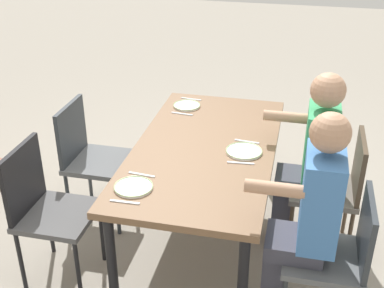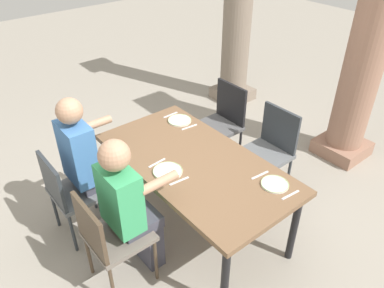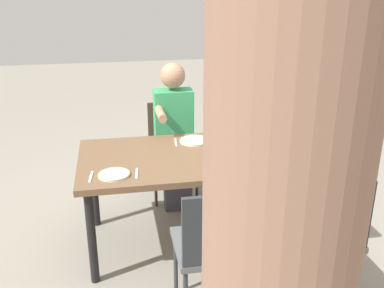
% 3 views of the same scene
% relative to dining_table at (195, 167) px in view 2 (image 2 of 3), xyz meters
% --- Properties ---
extents(ground_plane, '(16.00, 16.00, 0.00)m').
position_rel_dining_table_xyz_m(ground_plane, '(0.00, 0.00, -0.67)').
color(ground_plane, gray).
extents(dining_table, '(1.76, 0.92, 0.74)m').
position_rel_dining_table_xyz_m(dining_table, '(0.00, 0.00, 0.00)').
color(dining_table, brown).
rests_on(dining_table, ground).
extents(chair_west_north, '(0.44, 0.44, 0.92)m').
position_rel_dining_table_xyz_m(chair_west_north, '(-0.60, 0.88, -0.14)').
color(chair_west_north, '#4F4F50').
rests_on(chair_west_north, ground).
extents(chair_west_south, '(0.44, 0.44, 0.85)m').
position_rel_dining_table_xyz_m(chair_west_south, '(-0.60, -0.88, -0.18)').
color(chair_west_south, '#5B5E61').
rests_on(chair_west_south, ground).
extents(chair_mid_north, '(0.44, 0.44, 0.91)m').
position_rel_dining_table_xyz_m(chair_mid_north, '(0.08, 0.88, -0.14)').
color(chair_mid_north, '#5B5E61').
rests_on(chair_mid_north, ground).
extents(chair_mid_south, '(0.44, 0.44, 0.87)m').
position_rel_dining_table_xyz_m(chair_mid_south, '(0.08, -0.88, -0.16)').
color(chair_mid_south, '#6A6158').
rests_on(chair_mid_south, ground).
extents(diner_woman_green, '(0.35, 0.49, 1.32)m').
position_rel_dining_table_xyz_m(diner_woman_green, '(-0.60, -0.68, 0.04)').
color(diner_woman_green, '#3F3F4C').
rests_on(diner_woman_green, ground).
extents(diner_man_white, '(0.35, 0.50, 1.29)m').
position_rel_dining_table_xyz_m(diner_man_white, '(0.08, -0.68, 0.02)').
color(diner_man_white, '#3F3F4C').
rests_on(diner_man_white, ground).
extents(stone_column_centre, '(0.52, 0.52, 3.02)m').
position_rel_dining_table_xyz_m(stone_column_centre, '(0.20, 2.09, 0.81)').
color(stone_column_centre, '#936B56').
rests_on(stone_column_centre, ground).
extents(plate_0, '(0.23, 0.23, 0.02)m').
position_rel_dining_table_xyz_m(plate_0, '(-0.59, 0.30, 0.08)').
color(plate_0, white).
rests_on(plate_0, dining_table).
extents(fork_0, '(0.02, 0.17, 0.01)m').
position_rel_dining_table_xyz_m(fork_0, '(-0.74, 0.30, 0.07)').
color(fork_0, silver).
rests_on(fork_0, dining_table).
extents(spoon_0, '(0.03, 0.17, 0.01)m').
position_rel_dining_table_xyz_m(spoon_0, '(-0.44, 0.30, 0.07)').
color(spoon_0, silver).
rests_on(spoon_0, dining_table).
extents(plate_1, '(0.24, 0.24, 0.02)m').
position_rel_dining_table_xyz_m(plate_1, '(-0.02, -0.26, 0.08)').
color(plate_1, white).
rests_on(plate_1, dining_table).
extents(fork_1, '(0.03, 0.17, 0.01)m').
position_rel_dining_table_xyz_m(fork_1, '(-0.17, -0.26, 0.07)').
color(fork_1, silver).
rests_on(fork_1, dining_table).
extents(spoon_1, '(0.03, 0.17, 0.01)m').
position_rel_dining_table_xyz_m(spoon_1, '(0.13, -0.26, 0.07)').
color(spoon_1, silver).
rests_on(spoon_1, dining_table).
extents(plate_2, '(0.21, 0.21, 0.02)m').
position_rel_dining_table_xyz_m(plate_2, '(0.63, 0.27, 0.08)').
color(plate_2, white).
rests_on(plate_2, dining_table).
extents(fork_2, '(0.03, 0.17, 0.01)m').
position_rel_dining_table_xyz_m(fork_2, '(0.48, 0.27, 0.07)').
color(fork_2, silver).
rests_on(fork_2, dining_table).
extents(spoon_2, '(0.03, 0.17, 0.01)m').
position_rel_dining_table_xyz_m(spoon_2, '(0.78, 0.27, 0.07)').
color(spoon_2, silver).
rests_on(spoon_2, dining_table).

